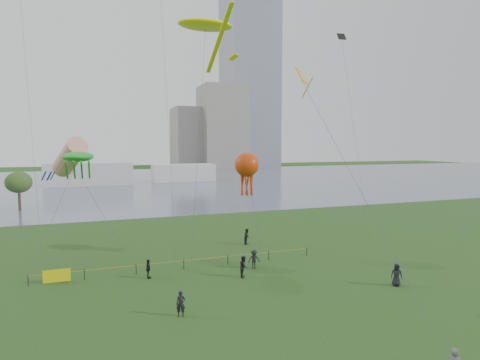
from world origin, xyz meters
name	(u,v)px	position (x,y,z in m)	size (l,w,h in m)	color
ground_plane	(301,339)	(0.00, 0.00, 0.00)	(400.00, 400.00, 0.00)	#183711
lake	(134,182)	(0.00, 100.00, 0.02)	(400.00, 120.00, 0.08)	slate
tower	(249,44)	(62.00, 168.00, 60.00)	(24.00, 24.00, 120.00)	slate
building_mid	(222,127)	(46.00, 162.00, 19.00)	(20.00, 20.00, 38.00)	gray
building_low	(190,138)	(32.00, 168.00, 14.00)	(16.00, 18.00, 28.00)	gray
pavilion_left	(89,174)	(-12.00, 95.00, 3.00)	(22.00, 8.00, 6.00)	silver
pavilion_right	(183,173)	(14.00, 98.00, 2.50)	(18.00, 7.00, 5.00)	silver
fence	(109,270)	(-9.63, 14.54, 0.55)	(24.07, 0.07, 1.05)	black
spectator_a	(244,267)	(0.64, 10.86, 0.87)	(0.84, 0.66, 1.73)	black
spectator_b	(254,259)	(2.27, 12.68, 0.81)	(1.05, 0.60, 1.62)	black
spectator_c	(148,269)	(-6.69, 13.16, 0.78)	(0.91, 0.38, 1.55)	black
spectator_d	(397,275)	(10.84, 5.00, 0.86)	(0.84, 0.55, 1.72)	black
spectator_f	(181,304)	(-5.67, 5.18, 0.80)	(0.59, 0.38, 1.61)	black
spectator_g	(247,236)	(4.73, 20.81, 0.85)	(0.83, 0.65, 1.70)	black
kite_stingray	(206,26)	(-0.47, 17.99, 21.67)	(5.82, 10.10, 22.15)	#3F3F42
kite_windsock	(70,157)	(-12.68, 21.82, 9.52)	(7.61, 6.54, 11.47)	#3F3F42
kite_creature	(78,157)	(-11.76, 16.54, 9.70)	(5.28, 6.13, 10.17)	#3F3F42
kite_octopus	(247,165)	(2.90, 16.13, 8.78)	(2.28, 4.68, 9.99)	#3F3F42
kite_delta	(308,88)	(4.57, 7.84, 14.93)	(1.47, 14.87, 16.51)	#3F3F42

